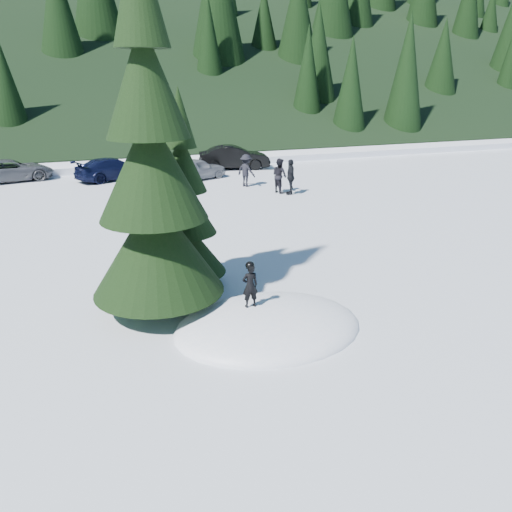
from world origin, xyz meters
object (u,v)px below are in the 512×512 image
object	(u,v)px
spruce_tall	(152,181)
car_5	(234,157)
adult_1	(290,177)
car_4	(196,169)
adult_2	(246,171)
car_3	(113,169)
spruce_short	(184,213)
adult_0	(280,176)
car_2	(11,170)
child_skier	(250,286)

from	to	relation	value
spruce_tall	car_5	xyz separation A→B (m)	(8.13, 18.95, -2.58)
adult_1	car_4	world-z (taller)	adult_1
adult_2	car_4	xyz separation A→B (m)	(-2.09, 2.73, -0.23)
car_3	spruce_short	bearing A→B (deg)	158.79
spruce_tall	adult_0	size ratio (longest dim) A/B	4.96
car_4	car_5	bearing A→B (deg)	-74.85
adult_1	adult_2	xyz separation A→B (m)	(-1.45, 2.55, -0.02)
spruce_tall	car_2	distance (m)	20.31
adult_0	adult_1	world-z (taller)	adult_1
car_2	car_4	xyz separation A→B (m)	(9.83, -3.22, 0.01)
car_2	car_4	bearing A→B (deg)	-121.71
adult_2	car_4	distance (m)	3.45
child_skier	spruce_tall	bearing A→B (deg)	-38.51
adult_1	adult_2	world-z (taller)	adult_1
spruce_short	car_4	distance (m)	15.50
adult_0	adult_1	xyz separation A→B (m)	(0.36, -0.55, 0.01)
adult_2	spruce_tall	bearing A→B (deg)	121.11
spruce_tall	car_2	bearing A→B (deg)	104.01
adult_1	car_5	world-z (taller)	adult_1
child_skier	adult_1	size ratio (longest dim) A/B	0.60
child_skier	adult_2	bearing A→B (deg)	-108.79
spruce_tall	spruce_short	world-z (taller)	spruce_tall
adult_1	spruce_tall	bearing A→B (deg)	-18.51
car_5	car_2	bearing A→B (deg)	98.85
spruce_short	car_5	distance (m)	18.99
adult_0	spruce_tall	bearing A→B (deg)	129.92
spruce_short	adult_1	size ratio (longest dim) A/B	3.07
spruce_short	car_2	world-z (taller)	spruce_short
adult_1	car_2	distance (m)	15.85
spruce_short	adult_0	bearing A→B (deg)	54.95
spruce_tall	car_3	bearing A→B (deg)	88.33
adult_1	car_5	distance (m)	7.93
car_3	adult_1	bearing A→B (deg)	-154.20
car_2	car_3	size ratio (longest dim) A/B	1.04
adult_2	car_4	size ratio (longest dim) A/B	0.46
child_skier	car_3	world-z (taller)	child_skier
adult_1	car_2	size ratio (longest dim) A/B	0.39
spruce_short	child_skier	xyz separation A→B (m)	(0.86, -2.89, -1.10)
spruce_short	adult_0	size ratio (longest dim) A/B	3.09
spruce_tall	car_4	xyz separation A→B (m)	(4.96, 16.31, -2.69)
child_skier	car_5	size ratio (longest dim) A/B	0.24
adult_1	car_2	world-z (taller)	adult_1
adult_0	car_3	size ratio (longest dim) A/B	0.41
car_5	car_4	bearing A→B (deg)	141.20
adult_0	child_skier	bearing A→B (deg)	139.36
adult_0	car_5	size ratio (longest dim) A/B	0.39
adult_1	adult_2	distance (m)	2.93
car_4	adult_0	bearing A→B (deg)	-170.74
child_skier	car_4	distance (m)	18.07
spruce_short	car_4	world-z (taller)	spruce_short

